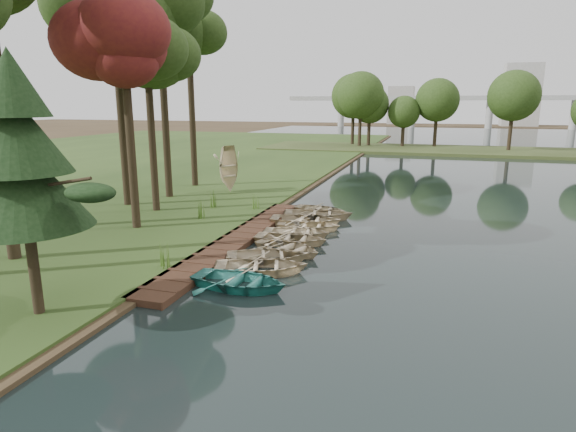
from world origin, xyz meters
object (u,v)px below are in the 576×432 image
(stored_rowboat, at_px, (229,187))
(pine_tree, at_px, (20,158))
(rowboat_1, at_px, (261,264))
(rowboat_2, at_px, (268,254))
(boardwalk, at_px, (237,240))
(rowboat_0, at_px, (239,279))

(stored_rowboat, height_order, pine_tree, pine_tree)
(rowboat_1, xyz_separation_m, rowboat_2, (-0.21, 1.39, -0.02))
(boardwalk, bearing_deg, rowboat_0, -66.14)
(boardwalk, bearing_deg, pine_tree, -104.25)
(rowboat_0, bearing_deg, pine_tree, 134.69)
(rowboat_0, relative_size, stored_rowboat, 1.07)
(rowboat_0, height_order, stored_rowboat, stored_rowboat)
(boardwalk, bearing_deg, rowboat_1, -55.01)
(rowboat_1, xyz_separation_m, pine_tree, (-5.11, -5.96, 4.64))
(pine_tree, bearing_deg, boardwalk, 75.75)
(rowboat_0, bearing_deg, rowboat_2, 3.76)
(boardwalk, relative_size, pine_tree, 2.04)
(rowboat_2, bearing_deg, rowboat_1, 168.11)
(rowboat_2, relative_size, pine_tree, 0.45)
(pine_tree, bearing_deg, stored_rowboat, 97.90)
(boardwalk, distance_m, pine_tree, 11.18)
(rowboat_0, xyz_separation_m, rowboat_1, (0.21, 1.72, 0.01))
(boardwalk, distance_m, rowboat_1, 4.62)
(stored_rowboat, bearing_deg, boardwalk, -127.74)
(stored_rowboat, bearing_deg, pine_tree, -145.51)
(pine_tree, bearing_deg, rowboat_2, 56.29)
(boardwalk, height_order, rowboat_1, rowboat_1)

